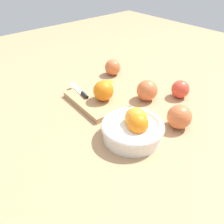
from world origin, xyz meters
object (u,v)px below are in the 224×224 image
object	(u,v)px
orange_on_board	(103,91)
apple_front_left_2	(180,89)
apple_front_right	(113,67)
bowl	(133,128)
knife	(81,92)
cutting_board	(96,101)
apple_front_center	(147,90)
apple_front_left	(179,117)

from	to	relation	value
orange_on_board	apple_front_left_2	size ratio (longest dim) A/B	1.09
apple_front_right	bowl	bearing A→B (deg)	146.60
orange_on_board	knife	bearing A→B (deg)	19.75
cutting_board	knife	world-z (taller)	knife
bowl	cutting_board	xyz separation A→B (m)	(0.25, -0.04, -0.03)
orange_on_board	knife	world-z (taller)	orange_on_board
orange_on_board	knife	size ratio (longest dim) A/B	0.51
bowl	apple_front_right	bearing A→B (deg)	-33.40
bowl	apple_front_center	distance (m)	0.25
knife	apple_front_right	distance (m)	0.25
apple_front_right	apple_front_left_2	xyz separation A→B (m)	(-0.34, -0.07, -0.00)
apple_front_left	apple_front_right	bearing A→B (deg)	-12.94
knife	apple_front_left	xyz separation A→B (m)	(-0.38, -0.13, 0.02)
bowl	apple_front_left_2	size ratio (longest dim) A/B	2.80
cutting_board	apple_front_left_2	bearing A→B (deg)	-123.43
knife	apple_front_right	bearing A→B (deg)	-71.76
orange_on_board	apple_front_left	xyz separation A→B (m)	(-0.28, -0.10, -0.02)
orange_on_board	apple_front_center	xyz separation A→B (m)	(-0.09, -0.15, -0.02)
apple_front_right	apple_front_left_2	bearing A→B (deg)	-169.19
cutting_board	apple_front_left	world-z (taller)	apple_front_left
cutting_board	orange_on_board	world-z (taller)	orange_on_board
apple_front_left_2	apple_front_right	bearing A→B (deg)	10.81
bowl	orange_on_board	world-z (taller)	bowl
apple_front_right	apple_front_left_2	world-z (taller)	apple_front_right
bowl	apple_front_left	distance (m)	0.17
apple_front_right	orange_on_board	bearing A→B (deg)	131.21
apple_front_right	apple_front_center	bearing A→B (deg)	169.05
orange_on_board	apple_front_left_2	bearing A→B (deg)	-120.97
cutting_board	apple_front_right	size ratio (longest dim) A/B	3.26
orange_on_board	apple_front_left_2	world-z (taller)	orange_on_board
bowl	apple_front_right	distance (m)	0.48
cutting_board	apple_front_center	bearing A→B (deg)	-123.74
knife	bowl	bearing A→B (deg)	175.89
knife	apple_front_left	bearing A→B (deg)	-160.52
bowl	cutting_board	size ratio (longest dim) A/B	0.82
knife	apple_front_right	world-z (taller)	apple_front_right
cutting_board	apple_front_left_2	size ratio (longest dim) A/B	3.39
cutting_board	knife	xyz separation A→B (m)	(0.07, 0.02, 0.01)
apple_front_center	apple_front_left_2	distance (m)	0.14
orange_on_board	knife	xyz separation A→B (m)	(0.10, 0.04, -0.03)
bowl	apple_front_center	bearing A→B (deg)	-57.68
bowl	apple_front_center	size ratio (longest dim) A/B	2.43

